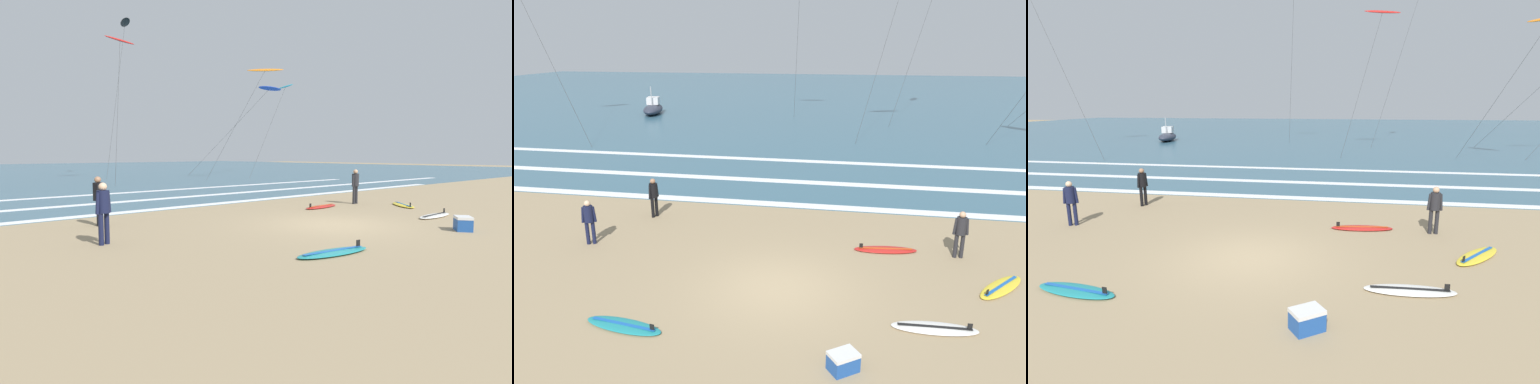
# 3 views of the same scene
# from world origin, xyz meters

# --- Properties ---
(ground_plane) EXTENTS (160.00, 160.00, 0.00)m
(ground_plane) POSITION_xyz_m (0.00, 0.00, 0.00)
(ground_plane) COLOR #9E8763
(wave_foam_shoreline) EXTENTS (41.24, 0.65, 0.01)m
(wave_foam_shoreline) POSITION_xyz_m (-0.84, 7.31, 0.01)
(wave_foam_shoreline) COLOR white
(wave_foam_shoreline) RESTS_ON ocean_surface
(wave_foam_mid_break) EXTENTS (54.29, 0.67, 0.01)m
(wave_foam_mid_break) POSITION_xyz_m (1.84, 10.95, 0.01)
(wave_foam_mid_break) COLOR white
(wave_foam_mid_break) RESTS_ON ocean_surface
(wave_foam_outer_break) EXTENTS (42.40, 0.66, 0.01)m
(wave_foam_outer_break) POSITION_xyz_m (-1.12, 15.42, 0.01)
(wave_foam_outer_break) COLOR white
(wave_foam_outer_break) RESTS_ON ocean_surface
(surfer_background_far) EXTENTS (0.32, 0.50, 1.60)m
(surfer_background_far) POSITION_xyz_m (-5.86, 4.91, 0.96)
(surfer_background_far) COLOR black
(surfer_background_far) RESTS_ON ground
(surfer_right_near) EXTENTS (0.51, 0.32, 1.60)m
(surfer_right_near) POSITION_xyz_m (5.50, 3.07, 0.96)
(surfer_right_near) COLOR #232328
(surfer_right_near) RESTS_ON ground
(surfer_left_far) EXTENTS (0.50, 0.32, 1.60)m
(surfer_left_far) POSITION_xyz_m (-6.93, 1.92, 0.96)
(surfer_left_far) COLOR #141938
(surfer_left_far) RESTS_ON ground
(surfboard_foreground_flat) EXTENTS (1.81, 1.99, 0.25)m
(surfboard_foreground_flat) POSITION_xyz_m (6.34, 1.10, 0.05)
(surfboard_foreground_flat) COLOR yellow
(surfboard_foreground_flat) RESTS_ON ground
(surfboard_near_water) EXTENTS (2.16, 0.84, 0.25)m
(surfboard_near_water) POSITION_xyz_m (3.18, 3.16, 0.05)
(surfboard_near_water) COLOR red
(surfboard_near_water) RESTS_ON ground
(surfboard_right_spare) EXTENTS (2.12, 0.68, 0.25)m
(surfboard_right_spare) POSITION_xyz_m (4.17, -1.41, 0.05)
(surfboard_right_spare) COLOR silver
(surfboard_right_spare) RESTS_ON ground
(surfboard_left_pile) EXTENTS (2.16, 0.90, 0.25)m
(surfboard_left_pile) POSITION_xyz_m (-3.41, -2.68, 0.05)
(surfboard_left_pile) COLOR teal
(surfboard_left_pile) RESTS_ON ground
(kite_orange_high_right) EXTENTS (5.76, 4.28, 9.81)m
(kite_orange_high_right) POSITION_xyz_m (15.16, 19.62, 9.54)
(kite_orange_high_right) COLOR orange
(kite_orange_high_right) RESTS_ON ground
(kite_blue_mid_center) EXTENTS (7.20, 7.24, 9.17)m
(kite_blue_mid_center) POSITION_xyz_m (19.98, 24.11, 8.89)
(kite_blue_mid_center) COLOR blue
(kite_blue_mid_center) RESTS_ON ground
(kite_red_far_left) EXTENTS (4.63, 5.90, 11.85)m
(kite_red_far_left) POSITION_xyz_m (4.88, 26.11, 11.56)
(kite_red_far_left) COLOR red
(kite_red_far_left) RESTS_ON ground
(kite_black_far_right) EXTENTS (5.29, 6.60, 15.74)m
(kite_black_far_right) POSITION_xyz_m (9.03, 33.79, 15.40)
(kite_black_far_right) COLOR black
(kite_black_far_right) RESTS_ON ground
(kite_cyan_distant_high) EXTENTS (10.45, 6.34, 10.24)m
(kite_cyan_distant_high) POSITION_xyz_m (25.33, 27.09, 9.95)
(kite_cyan_distant_high) COLOR #23A8C6
(kite_cyan_distant_high) RESTS_ON ground
(cooler_box) EXTENTS (0.76, 0.72, 0.44)m
(cooler_box) POSITION_xyz_m (2.01, -3.35, 0.22)
(cooler_box) COLOR #1E4C9E
(cooler_box) RESTS_ON ground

